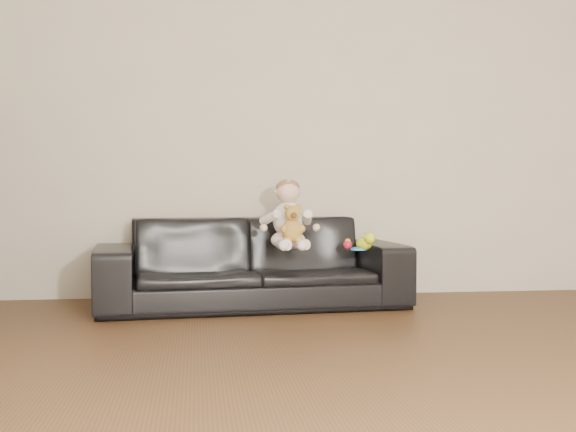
{
  "coord_description": "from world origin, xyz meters",
  "views": [
    {
      "loc": [
        -0.88,
        -2.57,
        0.78
      ],
      "look_at": [
        -0.28,
        2.15,
        0.61
      ],
      "focal_mm": 45.0,
      "sensor_mm": 36.0,
      "label": 1
    }
  ],
  "objects": [
    {
      "name": "floor",
      "position": [
        0.0,
        0.0,
        0.0
      ],
      "size": [
        5.5,
        5.5,
        0.0
      ],
      "primitive_type": "plane",
      "color": "#4B301A",
      "rests_on": "ground"
    },
    {
      "name": "wall_back",
      "position": [
        0.0,
        2.75,
        1.3
      ],
      "size": [
        5.0,
        0.0,
        5.0
      ],
      "primitive_type": "plane",
      "rotation": [
        1.57,
        0.0,
        0.0
      ],
      "color": "beige",
      "rests_on": "ground"
    },
    {
      "name": "sofa",
      "position": [
        -0.52,
        2.25,
        0.3
      ],
      "size": [
        2.11,
        0.98,
        0.6
      ],
      "primitive_type": "imported",
      "rotation": [
        0.0,
        0.0,
        0.09
      ],
      "color": "black",
      "rests_on": "floor"
    },
    {
      "name": "baby",
      "position": [
        -0.28,
        2.14,
        0.6
      ],
      "size": [
        0.34,
        0.41,
        0.46
      ],
      "rotation": [
        0.0,
        0.0,
        0.24
      ],
      "color": "#FAD4D4",
      "rests_on": "sofa"
    },
    {
      "name": "teddy_bear",
      "position": [
        -0.27,
        2.0,
        0.56
      ],
      "size": [
        0.17,
        0.17,
        0.25
      ],
      "rotation": [
        0.0,
        0.0,
        0.46
      ],
      "color": "#B07F32",
      "rests_on": "sofa"
    },
    {
      "name": "toy_green",
      "position": [
        0.2,
        2.01,
        0.44
      ],
      "size": [
        0.14,
        0.15,
        0.09
      ],
      "primitive_type": "ellipsoid",
      "rotation": [
        0.0,
        0.0,
        0.34
      ],
      "color": "#BFD519",
      "rests_on": "sofa"
    },
    {
      "name": "toy_rattle",
      "position": [
        0.11,
        2.1,
        0.42
      ],
      "size": [
        0.08,
        0.08,
        0.06
      ],
      "primitive_type": "sphere",
      "rotation": [
        0.0,
        0.0,
        0.31
      ],
      "color": "red",
      "rests_on": "sofa"
    },
    {
      "name": "toy_blue_disc",
      "position": [
        0.17,
        2.03,
        0.4
      ],
      "size": [
        0.12,
        0.12,
        0.01
      ],
      "primitive_type": "cylinder",
      "rotation": [
        0.0,
        0.0,
        -0.13
      ],
      "color": "#1B8FDC",
      "rests_on": "sofa"
    }
  ]
}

